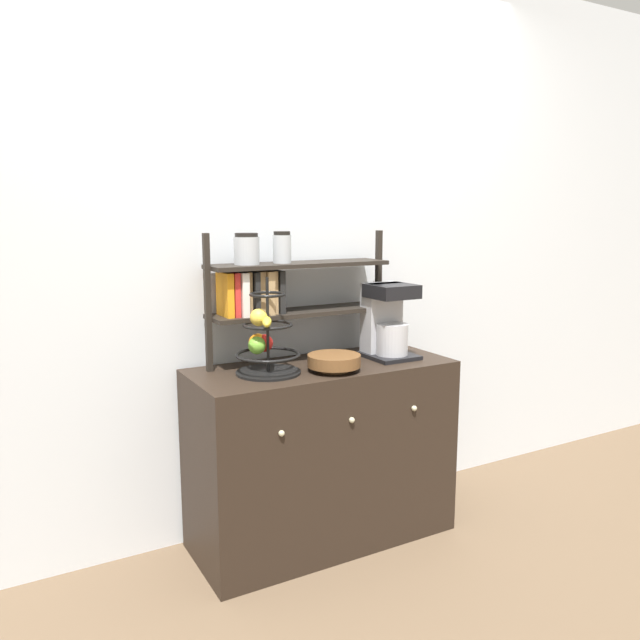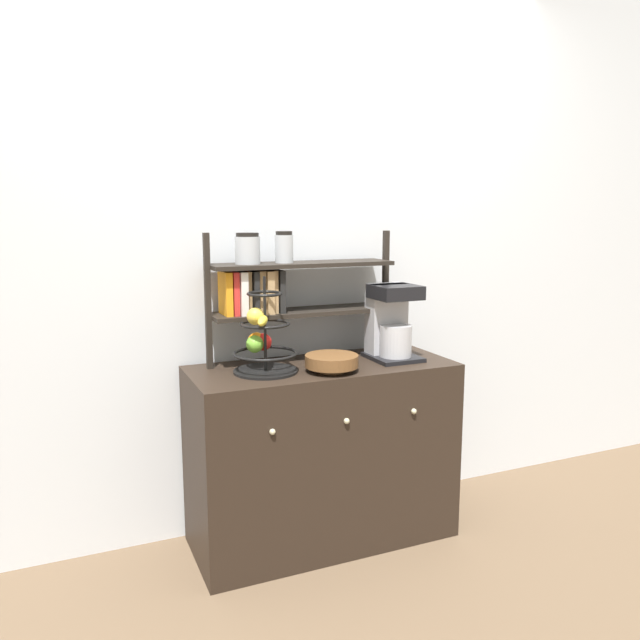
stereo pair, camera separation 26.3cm
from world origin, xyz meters
name	(u,v)px [view 2 (the right image)]	position (x,y,z in m)	size (l,w,h in m)	color
ground_plane	(345,563)	(0.00, 0.00, 0.00)	(12.00, 12.00, 0.00)	brown
wall_back	(298,243)	(0.00, 0.51, 1.30)	(7.00, 0.05, 2.60)	silver
sideboard	(322,453)	(0.00, 0.23, 0.40)	(1.14, 0.49, 0.79)	black
coffee_maker	(391,322)	(0.33, 0.24, 0.96)	(0.20, 0.23, 0.33)	black
fruit_stand	(262,341)	(-0.27, 0.23, 0.92)	(0.26, 0.26, 0.39)	black
wooden_bowl	(332,362)	(-0.01, 0.12, 0.83)	(0.22, 0.22, 0.07)	brown
shelf_hutch	(276,284)	(-0.16, 0.37, 1.13)	(0.86, 0.20, 0.57)	black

